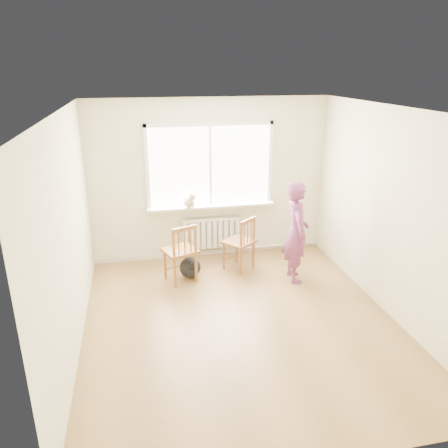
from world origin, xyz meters
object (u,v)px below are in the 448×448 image
chair_left (181,253)px  chair_right (241,244)px  person (296,232)px  backpack (190,267)px  cat (189,201)px

chair_left → chair_right: 1.02m
chair_left → person: 1.77m
chair_left → person: (1.73, -0.25, 0.30)m
chair_right → backpack: bearing=-31.9°
chair_left → backpack: bearing=-158.6°
chair_right → backpack: size_ratio=2.69×
chair_right → person: bearing=107.5°
chair_left → person: size_ratio=0.61×
chair_right → cat: size_ratio=2.07×
chair_right → cat: cat is taller
person → backpack: bearing=80.8°
chair_left → cat: (0.23, 0.76, 0.59)m
chair_left → chair_right: (0.99, 0.23, -0.02)m
chair_left → person: person is taller
chair_right → cat: 1.11m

